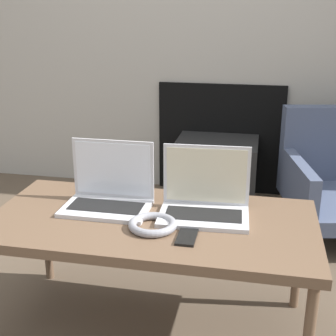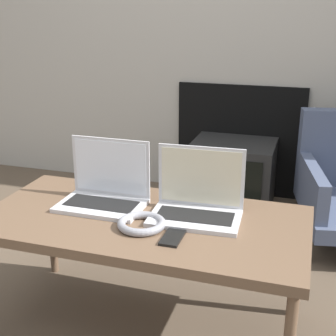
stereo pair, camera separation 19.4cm
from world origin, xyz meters
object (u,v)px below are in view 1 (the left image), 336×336
object	(u,v)px
tv	(216,172)
headphones	(153,225)
laptop_right	(205,199)
phone	(187,236)
laptop_left	(109,192)

from	to	relation	value
tv	headphones	bearing A→B (deg)	-93.54
headphones	tv	distance (m)	1.40
laptop_right	phone	bearing A→B (deg)	-102.29
laptop_left	laptop_right	bearing A→B (deg)	-0.08
laptop_right	tv	distance (m)	1.26
headphones	phone	distance (m)	0.14
laptop_right	tv	bearing A→B (deg)	90.47
laptop_right	headphones	size ratio (longest dim) A/B	1.97
tv	laptop_right	bearing A→B (deg)	-86.49
laptop_left	phone	distance (m)	0.39
phone	laptop_left	bearing A→B (deg)	149.45
phone	tv	world-z (taller)	phone
laptop_left	laptop_right	world-z (taller)	same
phone	tv	size ratio (longest dim) A/B	0.26
laptop_right	tv	xyz separation A→B (m)	(-0.07, 1.22, -0.32)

